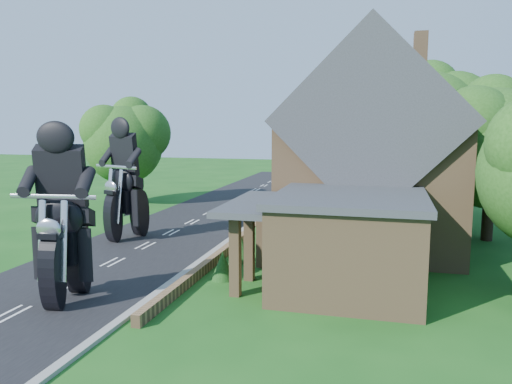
% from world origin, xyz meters
% --- Properties ---
extents(ground, '(120.00, 120.00, 0.00)m').
position_xyz_m(ground, '(0.00, 0.00, 0.00)').
color(ground, '#164A15').
rests_on(ground, ground).
extents(road, '(7.00, 80.00, 0.02)m').
position_xyz_m(road, '(0.00, 0.00, 0.01)').
color(road, black).
rests_on(road, ground).
extents(kerb, '(0.30, 80.00, 0.12)m').
position_xyz_m(kerb, '(3.65, 0.00, 0.06)').
color(kerb, gray).
rests_on(kerb, ground).
extents(garden_wall, '(0.30, 22.00, 0.40)m').
position_xyz_m(garden_wall, '(4.30, 5.00, 0.20)').
color(garden_wall, olive).
rests_on(garden_wall, ground).
extents(house, '(9.54, 8.64, 10.24)m').
position_xyz_m(house, '(10.49, 6.00, 4.34)').
color(house, olive).
rests_on(house, ground).
extents(annex, '(7.05, 5.94, 3.44)m').
position_xyz_m(annex, '(9.87, -0.80, 1.77)').
color(annex, olive).
rests_on(annex, ground).
extents(tree_house_right, '(6.51, 6.00, 8.40)m').
position_xyz_m(tree_house_right, '(16.65, 8.62, 5.19)').
color(tree_house_right, black).
rests_on(tree_house_right, ground).
extents(tree_behind_house, '(7.81, 7.20, 10.08)m').
position_xyz_m(tree_behind_house, '(14.18, 16.14, 6.23)').
color(tree_behind_house, black).
rests_on(tree_behind_house, ground).
extents(tree_behind_left, '(6.94, 6.40, 9.16)m').
position_xyz_m(tree_behind_left, '(8.16, 17.13, 5.73)').
color(tree_behind_left, black).
rests_on(tree_behind_left, ground).
extents(tree_far_road, '(6.08, 5.60, 7.84)m').
position_xyz_m(tree_far_road, '(-6.86, 14.11, 4.84)').
color(tree_far_road, black).
rests_on(tree_far_road, ground).
extents(shrub_a, '(0.90, 0.90, 1.10)m').
position_xyz_m(shrub_a, '(5.30, -1.00, 0.55)').
color(shrub_a, '#143B12').
rests_on(shrub_a, ground).
extents(shrub_b, '(0.90, 0.90, 1.10)m').
position_xyz_m(shrub_b, '(5.30, 1.50, 0.55)').
color(shrub_b, '#143B12').
rests_on(shrub_b, ground).
extents(shrub_c, '(0.90, 0.90, 1.10)m').
position_xyz_m(shrub_c, '(5.30, 4.00, 0.55)').
color(shrub_c, '#143B12').
rests_on(shrub_c, ground).
extents(shrub_d, '(0.90, 0.90, 1.10)m').
position_xyz_m(shrub_d, '(5.30, 9.00, 0.55)').
color(shrub_d, '#143B12').
rests_on(shrub_d, ground).
extents(shrub_e, '(0.90, 0.90, 1.10)m').
position_xyz_m(shrub_e, '(5.30, 11.50, 0.55)').
color(shrub_e, '#143B12').
rests_on(shrub_e, ground).
extents(shrub_f, '(0.90, 0.90, 1.10)m').
position_xyz_m(shrub_f, '(5.30, 14.00, 0.55)').
color(shrub_f, '#143B12').
rests_on(shrub_f, ground).
extents(motorcycle_lead, '(0.72, 1.97, 1.79)m').
position_xyz_m(motorcycle_lead, '(1.04, -4.59, 0.90)').
color(motorcycle_lead, black).
rests_on(motorcycle_lead, ground).
extents(motorcycle_follow, '(1.16, 2.05, 1.86)m').
position_xyz_m(motorcycle_follow, '(-1.56, 4.06, 0.93)').
color(motorcycle_follow, black).
rests_on(motorcycle_follow, ground).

